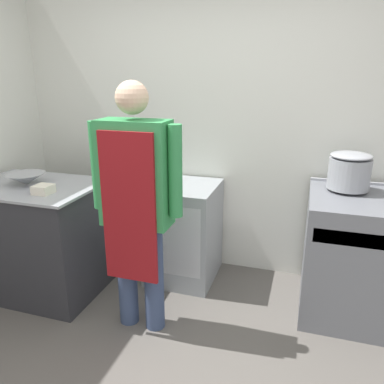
# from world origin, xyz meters

# --- Properties ---
(wall_back) EXTENTS (8.00, 0.05, 2.70)m
(wall_back) POSITION_xyz_m (0.00, 1.72, 1.35)
(wall_back) COLOR silver
(wall_back) RESTS_ON ground_plane
(prep_counter) EXTENTS (1.05, 0.76, 0.93)m
(prep_counter) POSITION_xyz_m (-1.28, 0.81, 0.47)
(prep_counter) COLOR #2D2D33
(prep_counter) RESTS_ON ground_plane
(stove) EXTENTS (0.97, 0.78, 0.95)m
(stove) POSITION_xyz_m (1.32, 1.26, 0.47)
(stove) COLOR slate
(stove) RESTS_ON ground_plane
(fridge_unit) EXTENTS (0.58, 0.61, 0.87)m
(fridge_unit) POSITION_xyz_m (-0.20, 1.36, 0.44)
(fridge_unit) COLOR #93999E
(fridge_unit) RESTS_ON ground_plane
(person_cook) EXTENTS (0.65, 0.24, 1.75)m
(person_cook) POSITION_xyz_m (-0.27, 0.61, 1.00)
(person_cook) COLOR #38476B
(person_cook) RESTS_ON ground_plane
(mixing_bowl) EXTENTS (0.31, 0.31, 0.09)m
(mixing_bowl) POSITION_xyz_m (-1.34, 0.82, 0.98)
(mixing_bowl) COLOR #9EA0A8
(mixing_bowl) RESTS_ON prep_counter
(plastic_tub) EXTENTS (0.13, 0.13, 0.07)m
(plastic_tub) POSITION_xyz_m (-1.04, 0.65, 0.97)
(plastic_tub) COLOR silver
(plastic_tub) RESTS_ON prep_counter
(stock_pot) EXTENTS (0.30, 0.30, 0.28)m
(stock_pot) POSITION_xyz_m (1.11, 1.39, 1.09)
(stock_pot) COLOR #9EA0A8
(stock_pot) RESTS_ON stove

